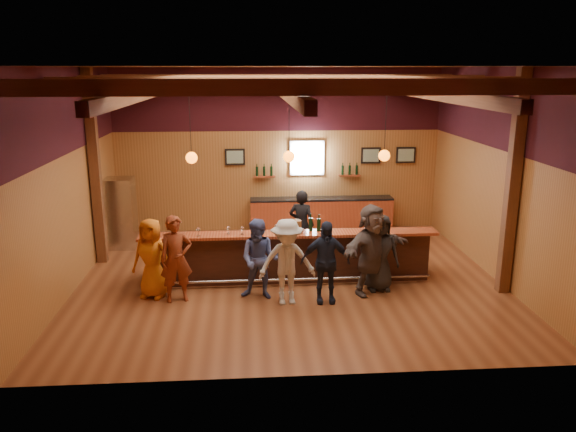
{
  "coord_description": "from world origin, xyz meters",
  "views": [
    {
      "loc": [
        -0.87,
        -11.49,
        4.48
      ],
      "look_at": [
        0.0,
        0.3,
        1.35
      ],
      "focal_mm": 35.0,
      "sensor_mm": 36.0,
      "label": 1
    }
  ],
  "objects": [
    {
      "name": "glass_e",
      "position": [
        -0.29,
        -0.13,
        1.24
      ],
      "size": [
        0.08,
        0.08,
        0.18
      ],
      "color": "silver",
      "rests_on": "bar_counter"
    },
    {
      "name": "glass_h",
      "position": [
        1.86,
        -0.24,
        1.24
      ],
      "size": [
        0.08,
        0.08,
        0.19
      ],
      "color": "silver",
      "rests_on": "bar_counter"
    },
    {
      "name": "glass_d",
      "position": [
        -1.0,
        -0.23,
        1.23
      ],
      "size": [
        0.07,
        0.07,
        0.17
      ],
      "color": "silver",
      "rests_on": "bar_counter"
    },
    {
      "name": "bottle_a",
      "position": [
        0.46,
        -0.06,
        1.26
      ],
      "size": [
        0.08,
        0.08,
        0.38
      ],
      "color": "black",
      "rests_on": "bar_counter"
    },
    {
      "name": "wine_shelves",
      "position": [
        0.8,
        3.88,
        1.62
      ],
      "size": [
        3.0,
        0.18,
        0.3
      ],
      "color": "maroon",
      "rests_on": "room"
    },
    {
      "name": "glass_b",
      "position": [
        -1.9,
        -0.27,
        1.24
      ],
      "size": [
        0.08,
        0.08,
        0.18
      ],
      "color": "silver",
      "rests_on": "bar_counter"
    },
    {
      "name": "bartender",
      "position": [
        0.4,
        1.37,
        0.84
      ],
      "size": [
        0.72,
        0.59,
        1.69
      ],
      "primitive_type": "imported",
      "rotation": [
        0.0,
        0.0,
        2.79
      ],
      "color": "black",
      "rests_on": "ground"
    },
    {
      "name": "glass_c",
      "position": [
        -1.29,
        -0.18,
        1.23
      ],
      "size": [
        0.07,
        0.07,
        0.17
      ],
      "color": "silver",
      "rests_on": "bar_counter"
    },
    {
      "name": "customer_navy",
      "position": [
        0.61,
        -1.26,
        0.82
      ],
      "size": [
        0.97,
        0.41,
        1.65
      ],
      "primitive_type": "imported",
      "rotation": [
        0.0,
        0.0,
        -0.01
      ],
      "color": "#1A2235",
      "rests_on": "ground"
    },
    {
      "name": "customer_redvest",
      "position": [
        -2.29,
        -0.99,
        0.87
      ],
      "size": [
        0.71,
        0.56,
        1.73
      ],
      "primitive_type": "imported",
      "rotation": [
        0.0,
        0.0,
        0.25
      ],
      "color": "maroon",
      "rests_on": "ground"
    },
    {
      "name": "customer_brown",
      "position": [
        1.6,
        -0.88,
        0.93
      ],
      "size": [
        1.75,
        1.4,
        1.87
      ],
      "primitive_type": "imported",
      "rotation": [
        0.0,
        0.0,
        0.57
      ],
      "color": "#534743",
      "rests_on": "ground"
    },
    {
      "name": "customer_white",
      "position": [
        -0.14,
        -1.29,
        0.85
      ],
      "size": [
        1.16,
        0.73,
        1.71
      ],
      "primitive_type": "imported",
      "rotation": [
        0.0,
        0.0,
        0.09
      ],
      "color": "beige",
      "rests_on": "ground"
    },
    {
      "name": "bottle_b",
      "position": [
        0.63,
        -0.09,
        1.25
      ],
      "size": [
        0.08,
        0.08,
        0.37
      ],
      "color": "black",
      "rests_on": "bar_counter"
    },
    {
      "name": "room",
      "position": [
        0.0,
        0.06,
        3.21
      ],
      "size": [
        9.04,
        9.0,
        4.52
      ],
      "color": "brown",
      "rests_on": "ground"
    },
    {
      "name": "pendant_lights",
      "position": [
        0.0,
        0.0,
        2.71
      ],
      "size": [
        4.24,
        0.24,
        1.37
      ],
      "color": "black",
      "rests_on": "room"
    },
    {
      "name": "glass_g",
      "position": [
        1.61,
        -0.12,
        1.24
      ],
      "size": [
        0.08,
        0.08,
        0.19
      ],
      "color": "silver",
      "rests_on": "bar_counter"
    },
    {
      "name": "window",
      "position": [
        0.8,
        3.95,
        2.05
      ],
      "size": [
        0.95,
        0.09,
        0.95
      ],
      "color": "silver",
      "rests_on": "room"
    },
    {
      "name": "glass_f",
      "position": [
        0.72,
        -0.27,
        1.23
      ],
      "size": [
        0.08,
        0.08,
        0.18
      ],
      "color": "silver",
      "rests_on": "bar_counter"
    },
    {
      "name": "customer_denim",
      "position": [
        -0.66,
        -0.98,
        0.81
      ],
      "size": [
        0.92,
        0.8,
        1.63
      ],
      "primitive_type": "imported",
      "rotation": [
        0.0,
        0.0,
        -0.26
      ],
      "color": "#485790",
      "rests_on": "ground"
    },
    {
      "name": "bar_counter",
      "position": [
        0.02,
        0.15,
        0.52
      ],
      "size": [
        6.3,
        1.07,
        1.11
      ],
      "color": "black",
      "rests_on": "ground"
    },
    {
      "name": "stainless_fridge",
      "position": [
        -4.1,
        2.6,
        0.9
      ],
      "size": [
        0.7,
        0.7,
        1.8
      ],
      "primitive_type": "cube",
      "color": "silver",
      "rests_on": "ground"
    },
    {
      "name": "customer_orange",
      "position": [
        -2.8,
        -0.74,
        0.81
      ],
      "size": [
        0.92,
        0.75,
        1.62
      ],
      "primitive_type": "imported",
      "rotation": [
        0.0,
        0.0,
        -0.34
      ],
      "color": "#CA6413",
      "rests_on": "ground"
    },
    {
      "name": "ice_bucket",
      "position": [
        0.13,
        -0.17,
        1.24
      ],
      "size": [
        0.24,
        0.24,
        0.27
      ],
      "primitive_type": "cylinder",
      "color": "brown",
      "rests_on": "bar_counter"
    },
    {
      "name": "glass_a",
      "position": [
        -2.36,
        -0.11,
        1.25
      ],
      "size": [
        0.09,
        0.09,
        0.2
      ],
      "color": "silver",
      "rests_on": "bar_counter"
    },
    {
      "name": "customer_dark",
      "position": [
        1.82,
        -0.72,
        0.8
      ],
      "size": [
        0.82,
        0.56,
        1.61
      ],
      "primitive_type": "imported",
      "rotation": [
        0.0,
        0.0,
        0.06
      ],
      "color": "black",
      "rests_on": "ground"
    },
    {
      "name": "framed_pictures",
      "position": [
        1.67,
        3.94,
        2.1
      ],
      "size": [
        5.35,
        0.05,
        0.45
      ],
      "color": "black",
      "rests_on": "room"
    },
    {
      "name": "back_bar_cabinet",
      "position": [
        1.2,
        3.72,
        0.48
      ],
      "size": [
        4.0,
        0.52,
        0.95
      ],
      "color": "maroon",
      "rests_on": "ground"
    }
  ]
}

